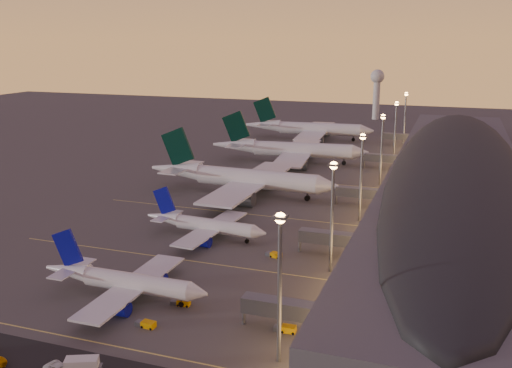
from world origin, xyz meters
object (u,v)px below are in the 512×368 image
object	(u,v)px
airliner_wide_mid	(289,150)
baggage_tug_a	(146,324)
airliner_narrow_north	(205,225)
airliner_wide_far	(308,129)
baggage_tug_b	(286,329)
baggage_tug_d	(181,303)
baggage_tug_c	(274,255)
radar_tower	(377,86)
airliner_wide_near	(241,178)
catering_truck_a	(84,368)
airliner_narrow_south	(124,281)

from	to	relation	value
airliner_wide_mid	baggage_tug_a	xyz separation A→B (m)	(15.44, -148.22, -5.06)
airliner_narrow_north	baggage_tug_a	bearing A→B (deg)	-74.04
airliner_wide_mid	baggage_tug_a	world-z (taller)	airliner_wide_mid
airliner_wide_far	baggage_tug_b	size ratio (longest dim) A/B	16.56
baggage_tug_b	baggage_tug_d	world-z (taller)	baggage_tug_b
airliner_wide_mid	baggage_tug_c	bearing A→B (deg)	-81.73
baggage_tug_c	baggage_tug_d	bearing A→B (deg)	-92.34
airliner_wide_mid	radar_tower	xyz separation A→B (m)	(16.15, 148.88, 16.27)
airliner_wide_near	baggage_tug_b	bearing A→B (deg)	-62.61
airliner_narrow_north	catering_truck_a	size ratio (longest dim) A/B	5.95
airliner_narrow_south	baggage_tug_a	xyz separation A→B (m)	(10.66, -9.54, -2.97)
airliner_wide_mid	baggage_tug_d	xyz separation A→B (m)	(17.56, -138.02, -5.07)
airliner_wide_mid	airliner_wide_far	size ratio (longest dim) A/B	0.99
airliner_wide_near	baggage_tug_c	bearing A→B (deg)	-59.55
airliner_wide_far	baggage_tug_d	world-z (taller)	airliner_wide_far
baggage_tug_b	baggage_tug_c	bearing A→B (deg)	108.40
airliner_wide_mid	catering_truck_a	distance (m)	166.28
airliner_wide_near	airliner_wide_mid	world-z (taller)	airliner_wide_near
airliner_wide_mid	baggage_tug_a	bearing A→B (deg)	-90.11
radar_tower	baggage_tug_c	bearing A→B (deg)	-87.50
airliner_narrow_north	baggage_tug_d	world-z (taller)	airliner_narrow_north
airliner_wide_mid	catering_truck_a	xyz separation A→B (m)	(14.34, -165.61, -4.11)
baggage_tug_a	baggage_tug_d	distance (m)	10.42
catering_truck_a	baggage_tug_d	bearing A→B (deg)	59.68
airliner_narrow_south	baggage_tug_b	size ratio (longest dim) A/B	9.12
baggage_tug_a	baggage_tug_c	distance (m)	42.98
baggage_tug_a	catering_truck_a	world-z (taller)	catering_truck_a
baggage_tug_a	airliner_narrow_north	bearing A→B (deg)	106.21
airliner_narrow_south	baggage_tug_b	world-z (taller)	airliner_narrow_south
baggage_tug_b	baggage_tug_c	size ratio (longest dim) A/B	0.96
airliner_wide_far	baggage_tug_c	bearing A→B (deg)	-82.98
airliner_narrow_south	catering_truck_a	world-z (taller)	airliner_narrow_south
airliner_wide_near	airliner_wide_far	world-z (taller)	airliner_wide_near
baggage_tug_a	catering_truck_a	distance (m)	17.45
airliner_wide_near	airliner_wide_mid	xyz separation A→B (m)	(1.34, 55.12, -0.07)
airliner_wide_far	catering_truck_a	distance (m)	225.80
airliner_wide_mid	baggage_tug_c	size ratio (longest dim) A/B	15.77
airliner_wide_far	airliner_wide_near	bearing A→B (deg)	-91.88
baggage_tug_a	airliner_wide_mid	bearing A→B (deg)	100.34
radar_tower	baggage_tug_c	xyz separation A→B (m)	(11.15, -255.79, -21.32)
airliner_wide_far	baggage_tug_c	distance (m)	169.60
airliner_narrow_north	baggage_tug_a	xyz separation A→B (m)	(10.25, -49.03, -2.79)
baggage_tug_d	baggage_tug_b	bearing A→B (deg)	-14.41
airliner_wide_mid	baggage_tug_a	size ratio (longest dim) A/B	16.74
baggage_tug_c	catering_truck_a	xyz separation A→B (m)	(-12.96, -58.70, 0.94)
airliner_wide_mid	airliner_wide_far	xyz separation A→B (m)	(-6.62, 59.18, 0.06)
baggage_tug_d	airliner_wide_mid	bearing A→B (deg)	90.88
baggage_tug_a	airliner_wide_far	bearing A→B (deg)	100.47
airliner_wide_near	catering_truck_a	size ratio (longest dim) A/B	11.34
airliner_wide_near	catering_truck_a	xyz separation A→B (m)	(15.68, -110.49, -4.18)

